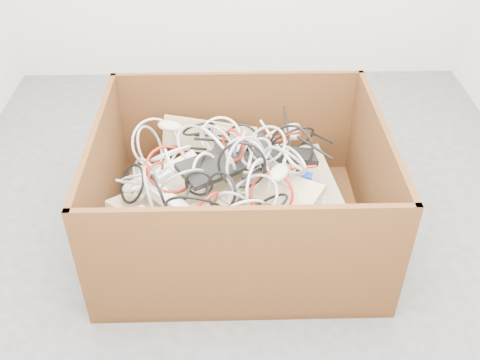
{
  "coord_description": "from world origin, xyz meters",
  "views": [
    {
      "loc": [
        -0.08,
        -1.99,
        1.77
      ],
      "look_at": [
        -0.03,
        -0.11,
        0.3
      ],
      "focal_mm": 40.95,
      "sensor_mm": 36.0,
      "label": 1
    }
  ],
  "objects_px": {
    "power_strip_right": "(165,198)",
    "cardboard_box": "(236,210)",
    "vga_plug": "(307,176)",
    "power_strip_left": "(166,173)"
  },
  "relations": [
    {
      "from": "power_strip_right",
      "to": "vga_plug",
      "type": "distance_m",
      "value": 0.6
    },
    {
      "from": "cardboard_box",
      "to": "power_strip_left",
      "type": "relative_size",
      "value": 4.05
    },
    {
      "from": "power_strip_left",
      "to": "vga_plug",
      "type": "height_order",
      "value": "power_strip_left"
    },
    {
      "from": "power_strip_right",
      "to": "cardboard_box",
      "type": "bearing_deg",
      "value": 62.68
    },
    {
      "from": "power_strip_right",
      "to": "power_strip_left",
      "type": "bearing_deg",
      "value": 130.64
    },
    {
      "from": "cardboard_box",
      "to": "power_strip_right",
      "type": "bearing_deg",
      "value": -157.15
    },
    {
      "from": "power_strip_left",
      "to": "power_strip_right",
      "type": "xyz_separation_m",
      "value": [
        0.0,
        -0.12,
        -0.04
      ]
    },
    {
      "from": "cardboard_box",
      "to": "power_strip_right",
      "type": "height_order",
      "value": "cardboard_box"
    },
    {
      "from": "power_strip_right",
      "to": "vga_plug",
      "type": "height_order",
      "value": "vga_plug"
    },
    {
      "from": "power_strip_left",
      "to": "vga_plug",
      "type": "relative_size",
      "value": 6.59
    }
  ]
}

